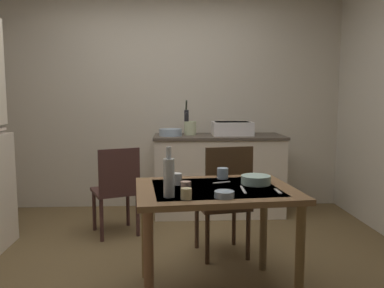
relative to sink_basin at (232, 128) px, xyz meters
name	(u,v)px	position (x,y,z in m)	size (l,w,h in m)	color
ground_plane	(154,269)	(-0.81, -1.47, -0.96)	(5.29, 5.29, 0.00)	brown
wall_back	(160,100)	(-0.81, 0.37, 0.31)	(4.39, 0.10, 2.55)	beige
counter_cabinet	(218,174)	(-0.15, 0.00, -0.52)	(1.44, 0.64, 0.89)	beige
sink_basin	(232,128)	(0.00, 0.00, 0.00)	(0.44, 0.34, 0.15)	white
hand_pump	(187,120)	(-0.51, 0.05, 0.09)	(0.05, 0.27, 0.39)	#232328
mixing_bowl_counter	(171,132)	(-0.69, -0.05, -0.04)	(0.25, 0.25, 0.08)	#9EB2C6
stoneware_crock	(190,128)	(-0.47, 0.06, 0.00)	(0.14, 0.14, 0.15)	beige
dining_table	(215,203)	(-0.39, -1.88, -0.34)	(1.08, 0.87, 0.73)	brown
chair_far_side	(224,200)	(-0.25, -1.26, -0.48)	(0.47, 0.47, 0.93)	#473020
chair_by_counter	(117,189)	(-1.19, -0.70, -0.51)	(0.52, 0.52, 0.85)	#472A27
serving_bowl_wide	(256,180)	(-0.11, -1.79, -0.21)	(0.20, 0.20, 0.06)	#ADD1C1
soup_bowl_small	(224,194)	(-0.37, -2.14, -0.22)	(0.12, 0.12, 0.04)	#9EB2C6
teacup_mint	(186,194)	(-0.59, -2.17, -0.21)	(0.06, 0.06, 0.06)	beige
mug_tall	(176,179)	(-0.64, -1.78, -0.20)	(0.07, 0.07, 0.08)	white
mug_dark	(186,187)	(-0.58, -1.99, -0.21)	(0.06, 0.06, 0.06)	tan
teacup_cream	(223,173)	(-0.31, -1.60, -0.20)	(0.08, 0.08, 0.08)	#9EB2C6
glass_bottle	(169,177)	(-0.68, -2.11, -0.12)	(0.06, 0.06, 0.29)	#B7BCC1
table_knife	(243,190)	(-0.22, -1.96, -0.24)	(0.20, 0.02, 0.01)	silver
teaspoon_near_bowl	(222,182)	(-0.33, -1.74, -0.24)	(0.12, 0.02, 0.01)	beige
teaspoon_by_cup	(170,179)	(-0.68, -1.62, -0.24)	(0.13, 0.02, 0.01)	beige
serving_spoon	(278,191)	(-0.02, -2.01, -0.24)	(0.13, 0.02, 0.01)	beige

